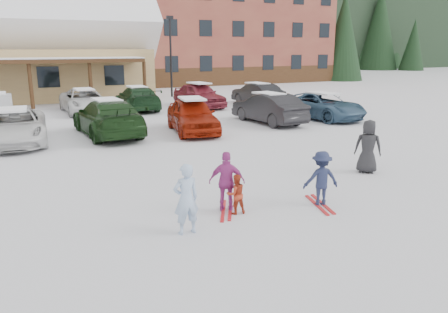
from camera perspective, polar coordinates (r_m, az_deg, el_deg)
name	(u,v)px	position (r m, az deg, el deg)	size (l,w,h in m)	color
ground	(230,207)	(10.64, 0.84, -6.60)	(160.00, 160.00, 0.00)	silver
alpine_hotel	(195,1)	(50.73, -3.75, 19.59)	(31.48, 14.01, 21.48)	brown
lamp_post	(171,52)	(34.35, -6.98, 13.43)	(0.50, 0.25, 6.03)	black
conifer_1	(344,24)	(53.51, 15.42, 16.31)	(4.84, 4.84, 11.22)	black
conifer_3	(110,35)	(53.96, -14.65, 15.11)	(3.96, 3.96, 9.18)	black
conifer_4	(302,27)	(67.07, 10.11, 16.28)	(5.06, 5.06, 11.73)	black
adult_skier	(186,199)	(8.97, -4.98, -5.57)	(0.55, 0.36, 1.50)	#A5C0E2
toddler_red	(236,194)	(10.08, 1.56, -4.93)	(0.46, 0.36, 0.94)	#AB341C
child_navy	(321,179)	(10.80, 12.57, -2.83)	(0.87, 0.50, 1.35)	#1E2543
skis_child_navy	(320,204)	(11.01, 12.38, -6.12)	(0.20, 1.40, 0.03)	red
child_magenta	(227,182)	(10.17, 0.38, -3.31)	(0.84, 0.35, 1.43)	#B0388D
skis_child_magenta	(227,210)	(10.40, 0.38, -6.99)	(0.20, 1.40, 0.03)	red
bystander_dark	(368,146)	(13.99, 18.30, 1.25)	(0.80, 0.52, 1.64)	black
parked_car_2	(15,127)	(19.23, -25.65, 3.55)	(2.31, 5.01, 1.39)	silver
parked_car_3	(108,118)	(19.66, -14.93, 4.94)	(2.21, 5.43, 1.57)	#183415
parked_car_4	(192,115)	(19.80, -4.17, 5.38)	(1.81, 4.51, 1.54)	#981D09
parked_car_5	(268,108)	(22.30, 5.83, 6.30)	(1.60, 4.59, 1.51)	black
parked_car_6	(322,106)	(24.14, 12.67, 6.47)	(2.30, 4.98, 1.39)	#375672
parked_car_10	(85,101)	(26.96, -17.73, 6.92)	(2.31, 5.02, 1.39)	silver
parked_car_11	(137,98)	(27.39, -11.24, 7.46)	(2.00, 4.93, 1.43)	#17371C
parked_car_12	(199,95)	(28.15, -3.25, 8.00)	(1.83, 4.55, 1.55)	maroon
parked_car_13	(257,94)	(29.57, 4.37, 8.16)	(1.52, 4.34, 1.43)	black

